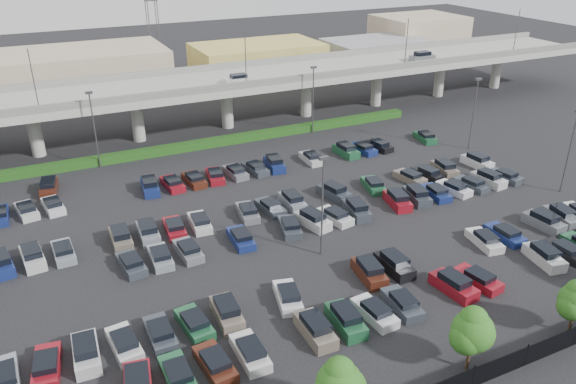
% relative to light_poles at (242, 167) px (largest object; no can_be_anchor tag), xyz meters
% --- Properties ---
extents(ground, '(280.00, 280.00, 0.00)m').
position_rel_light_poles_xyz_m(ground, '(4.13, -2.00, -6.24)').
color(ground, black).
extents(overpass, '(150.00, 13.00, 15.80)m').
position_rel_light_poles_xyz_m(overpass, '(3.95, 29.97, 0.73)').
color(overpass, '#999991').
rests_on(overpass, ground).
extents(hedge, '(66.00, 1.60, 1.10)m').
position_rel_light_poles_xyz_m(hedge, '(4.13, 23.00, -5.69)').
color(hedge, '#183F12').
rests_on(hedge, ground).
extents(fence, '(70.00, 0.10, 2.00)m').
position_rel_light_poles_xyz_m(fence, '(4.07, -30.00, -5.34)').
color(fence, black).
rests_on(fence, ground).
extents(tree_row, '(65.07, 3.66, 5.94)m').
position_rel_light_poles_xyz_m(tree_row, '(4.83, -28.53, -2.72)').
color(tree_row, '#332316').
rests_on(tree_row, ground).
extents(parked_cars, '(63.13, 41.64, 1.67)m').
position_rel_light_poles_xyz_m(parked_cars, '(3.76, -5.63, -5.61)').
color(parked_cars, silver).
rests_on(parked_cars, ground).
extents(light_poles, '(66.90, 48.38, 10.30)m').
position_rel_light_poles_xyz_m(light_poles, '(0.00, 0.00, 0.00)').
color(light_poles, '#434348').
rests_on(light_poles, ground).
extents(distant_buildings, '(138.00, 24.00, 9.00)m').
position_rel_light_poles_xyz_m(distant_buildings, '(16.50, 59.81, -2.49)').
color(distant_buildings, gray).
rests_on(distant_buildings, ground).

